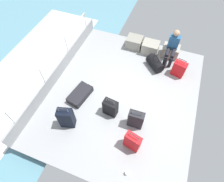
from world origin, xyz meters
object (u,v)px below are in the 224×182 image
(cargo_crate_2, at_px, (170,51))
(suitcase_4, at_px, (136,119))
(suitcase_2, at_px, (80,95))
(suitcase_3, at_px, (179,69))
(duffel_bag, at_px, (155,63))
(suitcase_1, at_px, (132,142))
(suitcase_0, at_px, (66,118))
(cargo_crate_0, at_px, (134,42))
(suitcase_5, at_px, (110,108))
(passenger_seated, at_px, (172,46))
(paper_cup, at_px, (127,173))
(cargo_crate_1, at_px, (150,47))

(cargo_crate_2, relative_size, suitcase_4, 0.77)
(suitcase_2, bearing_deg, suitcase_3, 36.62)
(cargo_crate_2, distance_m, duffel_bag, 0.84)
(suitcase_1, distance_m, suitcase_4, 0.62)
(suitcase_0, height_order, suitcase_2, suitcase_0)
(cargo_crate_0, distance_m, suitcase_1, 3.77)
(suitcase_5, bearing_deg, suitcase_1, -39.84)
(cargo_crate_2, xyz_separation_m, duffel_bag, (-0.37, -0.75, -0.02))
(suitcase_4, distance_m, suitcase_5, 0.76)
(cargo_crate_2, distance_m, suitcase_3, 0.89)
(cargo_crate_2, bearing_deg, cargo_crate_0, -179.79)
(cargo_crate_0, xyz_separation_m, suitcase_5, (0.19, -2.91, 0.08))
(passenger_seated, distance_m, paper_cup, 4.16)
(suitcase_1, xyz_separation_m, suitcase_3, (0.69, 2.83, -0.04))
(cargo_crate_0, height_order, suitcase_2, cargo_crate_0)
(suitcase_1, bearing_deg, cargo_crate_0, 106.03)
(duffel_bag, bearing_deg, suitcase_3, -3.29)
(cargo_crate_2, bearing_deg, suitcase_2, -128.80)
(passenger_seated, height_order, suitcase_1, passenger_seated)
(paper_cup, bearing_deg, suitcase_1, 97.61)
(suitcase_1, bearing_deg, passenger_seated, 85.31)
(suitcase_4, bearing_deg, passenger_seated, 82.36)
(suitcase_2, bearing_deg, cargo_crate_2, 51.20)
(suitcase_2, relative_size, suitcase_4, 1.12)
(cargo_crate_1, height_order, passenger_seated, passenger_seated)
(cargo_crate_2, bearing_deg, suitcase_0, -119.77)
(passenger_seated, height_order, suitcase_2, passenger_seated)
(cargo_crate_1, distance_m, suitcase_0, 3.84)
(suitcase_2, bearing_deg, suitcase_4, -9.26)
(cargo_crate_0, height_order, cargo_crate_1, cargo_crate_1)
(cargo_crate_1, xyz_separation_m, suitcase_4, (0.33, -2.95, 0.10))
(duffel_bag, relative_size, paper_cup, 6.89)
(suitcase_1, height_order, suitcase_5, suitcase_1)
(cargo_crate_1, bearing_deg, suitcase_5, -98.59)
(cargo_crate_1, bearing_deg, suitcase_3, -33.10)
(suitcase_1, bearing_deg, paper_cup, -82.39)
(paper_cup, bearing_deg, cargo_crate_0, 104.74)
(cargo_crate_1, relative_size, suitcase_4, 0.79)
(suitcase_2, xyz_separation_m, suitcase_3, (2.59, 1.93, 0.16))
(passenger_seated, relative_size, paper_cup, 10.99)
(cargo_crate_2, xyz_separation_m, passenger_seated, (0.00, -0.18, 0.38))
(cargo_crate_1, height_order, suitcase_1, suitcase_1)
(suitcase_2, relative_size, suitcase_3, 1.26)
(suitcase_3, height_order, duffel_bag, suitcase_3)
(suitcase_5, bearing_deg, cargo_crate_0, 93.66)
(passenger_seated, height_order, suitcase_4, passenger_seated)
(cargo_crate_0, distance_m, paper_cup, 4.45)
(cargo_crate_1, height_order, suitcase_4, suitcase_4)
(suitcase_1, height_order, suitcase_3, suitcase_1)
(cargo_crate_0, xyz_separation_m, suitcase_1, (1.04, -3.62, 0.11))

